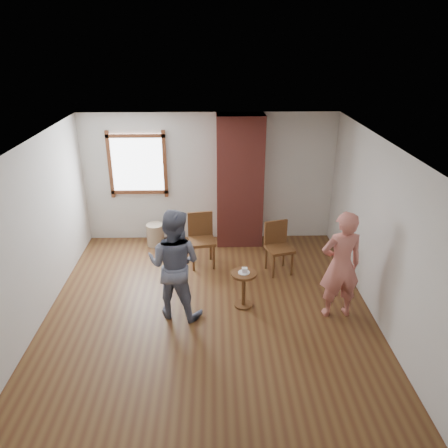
{
  "coord_description": "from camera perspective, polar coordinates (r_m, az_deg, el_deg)",
  "views": [
    {
      "loc": [
        0.08,
        -5.61,
        3.97
      ],
      "look_at": [
        0.25,
        0.8,
        1.15
      ],
      "focal_mm": 35.0,
      "sensor_mm": 36.0,
      "label": 1
    }
  ],
  "objects": [
    {
      "name": "person_pink",
      "position": [
        6.63,
        14.99,
        -5.24
      ],
      "size": [
        0.66,
        0.47,
        1.7
      ],
      "primitive_type": "imported",
      "rotation": [
        0.0,
        0.0,
        3.25
      ],
      "color": "#D4776A",
      "rests_on": "ground"
    },
    {
      "name": "brick_chimney",
      "position": [
        8.55,
        2.08,
        5.54
      ],
      "size": [
        0.9,
        0.5,
        2.6
      ],
      "primitive_type": "cube",
      "color": "#A5443A",
      "rests_on": "ground"
    },
    {
      "name": "dark_pot",
      "position": [
        8.96,
        -7.36,
        -2.27
      ],
      "size": [
        0.18,
        0.18,
        0.14
      ],
      "primitive_type": "cylinder",
      "rotation": [
        0.0,
        0.0,
        -0.36
      ],
      "color": "black",
      "rests_on": "ground"
    },
    {
      "name": "dining_chair_left",
      "position": [
        8.0,
        -2.98,
        -1.61
      ],
      "size": [
        0.52,
        0.52,
        0.98
      ],
      "rotation": [
        0.0,
        0.0,
        0.16
      ],
      "color": "brown",
      "rests_on": "ground"
    },
    {
      "name": "man",
      "position": [
        6.46,
        -6.52,
        -5.22
      ],
      "size": [
        0.99,
        0.87,
        1.71
      ],
      "primitive_type": "imported",
      "rotation": [
        0.0,
        0.0,
        2.84
      ],
      "color": "#141B37",
      "rests_on": "ground"
    },
    {
      "name": "cake_plate",
      "position": [
        6.72,
        2.62,
        -6.33
      ],
      "size": [
        0.18,
        0.18,
        0.01
      ],
      "primitive_type": "cylinder",
      "color": "white",
      "rests_on": "side_table"
    },
    {
      "name": "room_shell",
      "position": [
        6.58,
        -2.6,
        4.54
      ],
      "size": [
        5.04,
        5.52,
        2.62
      ],
      "color": "silver",
      "rests_on": "ground"
    },
    {
      "name": "ground",
      "position": [
        6.87,
        -1.92,
        -11.56
      ],
      "size": [
        5.5,
        5.5,
        0.0
      ],
      "primitive_type": "plane",
      "color": "brown",
      "rests_on": "ground"
    },
    {
      "name": "side_table",
      "position": [
        6.83,
        2.59,
        -7.79
      ],
      "size": [
        0.4,
        0.4,
        0.6
      ],
      "color": "brown",
      "rests_on": "ground"
    },
    {
      "name": "stoneware_crock",
      "position": [
        8.92,
        -8.95,
        -1.39
      ],
      "size": [
        0.44,
        0.44,
        0.45
      ],
      "primitive_type": "cylinder",
      "rotation": [
        0.0,
        0.0,
        0.31
      ],
      "color": "tan",
      "rests_on": "ground"
    },
    {
      "name": "dining_chair_right",
      "position": [
        7.83,
        7.05,
        -2.63
      ],
      "size": [
        0.53,
        0.53,
        0.92
      ],
      "rotation": [
        0.0,
        0.0,
        0.28
      ],
      "color": "brown",
      "rests_on": "ground"
    },
    {
      "name": "cake_slice",
      "position": [
        6.71,
        2.71,
        -6.08
      ],
      "size": [
        0.08,
        0.07,
        0.06
      ],
      "primitive_type": "cube",
      "color": "white",
      "rests_on": "cake_plate"
    }
  ]
}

